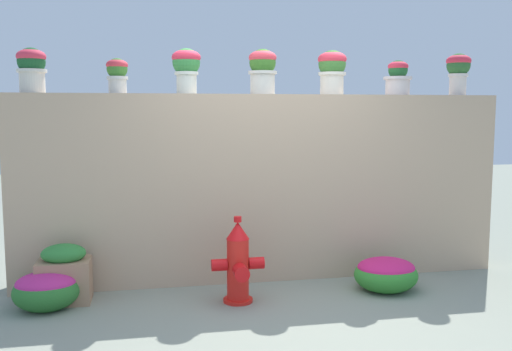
{
  "coord_description": "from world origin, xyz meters",
  "views": [
    {
      "loc": [
        -1.19,
        -4.44,
        1.75
      ],
      "look_at": [
        -0.12,
        1.06,
        1.1
      ],
      "focal_mm": 39.56,
      "sensor_mm": 36.0,
      "label": 1
    }
  ],
  "objects_px": {
    "potted_plant_0": "(32,66)",
    "potted_plant_5": "(398,77)",
    "flower_bush_left": "(46,289)",
    "potted_plant_3": "(263,68)",
    "planter_box": "(64,274)",
    "potted_plant_6": "(458,69)",
    "potted_plant_2": "(186,65)",
    "potted_plant_1": "(117,73)",
    "potted_plant_4": "(332,68)",
    "fire_hydrant": "(238,264)",
    "flower_bush_right": "(386,273)"
  },
  "relations": [
    {
      "from": "potted_plant_0",
      "to": "potted_plant_5",
      "type": "height_order",
      "value": "potted_plant_0"
    },
    {
      "from": "flower_bush_left",
      "to": "potted_plant_5",
      "type": "bearing_deg",
      "value": 9.18
    },
    {
      "from": "potted_plant_3",
      "to": "planter_box",
      "type": "distance_m",
      "value": 2.77
    },
    {
      "from": "potted_plant_3",
      "to": "potted_plant_6",
      "type": "bearing_deg",
      "value": -0.91
    },
    {
      "from": "potted_plant_2",
      "to": "planter_box",
      "type": "relative_size",
      "value": 0.82
    },
    {
      "from": "potted_plant_1",
      "to": "potted_plant_0",
      "type": "bearing_deg",
      "value": -178.98
    },
    {
      "from": "potted_plant_1",
      "to": "potted_plant_2",
      "type": "height_order",
      "value": "potted_plant_2"
    },
    {
      "from": "flower_bush_left",
      "to": "planter_box",
      "type": "xyz_separation_m",
      "value": [
        0.14,
        0.15,
        0.08
      ]
    },
    {
      "from": "potted_plant_2",
      "to": "potted_plant_5",
      "type": "relative_size",
      "value": 1.22
    },
    {
      "from": "potted_plant_4",
      "to": "potted_plant_6",
      "type": "xyz_separation_m",
      "value": [
        1.41,
        -0.07,
        0.01
      ]
    },
    {
      "from": "potted_plant_4",
      "to": "potted_plant_6",
      "type": "relative_size",
      "value": 1.03
    },
    {
      "from": "fire_hydrant",
      "to": "flower_bush_right",
      "type": "height_order",
      "value": "fire_hydrant"
    },
    {
      "from": "flower_bush_left",
      "to": "potted_plant_3",
      "type": "bearing_deg",
      "value": 16.18
    },
    {
      "from": "potted_plant_1",
      "to": "potted_plant_3",
      "type": "height_order",
      "value": "potted_plant_3"
    },
    {
      "from": "potted_plant_1",
      "to": "potted_plant_4",
      "type": "distance_m",
      "value": 2.2
    },
    {
      "from": "potted_plant_3",
      "to": "potted_plant_4",
      "type": "height_order",
      "value": "potted_plant_4"
    },
    {
      "from": "potted_plant_2",
      "to": "potted_plant_5",
      "type": "bearing_deg",
      "value": -0.49
    },
    {
      "from": "potted_plant_0",
      "to": "potted_plant_3",
      "type": "relative_size",
      "value": 0.93
    },
    {
      "from": "fire_hydrant",
      "to": "flower_bush_left",
      "type": "height_order",
      "value": "fire_hydrant"
    },
    {
      "from": "planter_box",
      "to": "flower_bush_left",
      "type": "bearing_deg",
      "value": -131.68
    },
    {
      "from": "potted_plant_3",
      "to": "potted_plant_4",
      "type": "distance_m",
      "value": 0.75
    },
    {
      "from": "potted_plant_6",
      "to": "flower_bush_right",
      "type": "distance_m",
      "value": 2.39
    },
    {
      "from": "potted_plant_0",
      "to": "potted_plant_6",
      "type": "distance_m",
      "value": 4.39
    },
    {
      "from": "flower_bush_right",
      "to": "potted_plant_4",
      "type": "bearing_deg",
      "value": 114.76
    },
    {
      "from": "potted_plant_3",
      "to": "flower_bush_left",
      "type": "xyz_separation_m",
      "value": [
        -2.08,
        -0.6,
        -2.0
      ]
    },
    {
      "from": "potted_plant_4",
      "to": "planter_box",
      "type": "height_order",
      "value": "potted_plant_4"
    },
    {
      "from": "flower_bush_left",
      "to": "flower_bush_right",
      "type": "xyz_separation_m",
      "value": [
        3.17,
        -0.09,
        -0.01
      ]
    },
    {
      "from": "potted_plant_6",
      "to": "potted_plant_0",
      "type": "bearing_deg",
      "value": 179.72
    },
    {
      "from": "potted_plant_1",
      "to": "flower_bush_right",
      "type": "xyz_separation_m",
      "value": [
        2.53,
        -0.69,
        -1.94
      ]
    },
    {
      "from": "potted_plant_6",
      "to": "flower_bush_left",
      "type": "height_order",
      "value": "potted_plant_6"
    },
    {
      "from": "potted_plant_3",
      "to": "potted_plant_6",
      "type": "xyz_separation_m",
      "value": [
        2.16,
        -0.03,
        0.02
      ]
    },
    {
      "from": "potted_plant_2",
      "to": "flower_bush_right",
      "type": "relative_size",
      "value": 0.72
    },
    {
      "from": "potted_plant_3",
      "to": "fire_hydrant",
      "type": "relative_size",
      "value": 0.58
    },
    {
      "from": "potted_plant_4",
      "to": "flower_bush_left",
      "type": "bearing_deg",
      "value": -167.27
    },
    {
      "from": "potted_plant_0",
      "to": "potted_plant_5",
      "type": "relative_size",
      "value": 1.15
    },
    {
      "from": "potted_plant_1",
      "to": "potted_plant_2",
      "type": "distance_m",
      "value": 0.67
    },
    {
      "from": "potted_plant_3",
      "to": "potted_plant_6",
      "type": "relative_size",
      "value": 1.01
    },
    {
      "from": "potted_plant_4",
      "to": "flower_bush_right",
      "type": "relative_size",
      "value": 0.75
    },
    {
      "from": "potted_plant_6",
      "to": "flower_bush_right",
      "type": "height_order",
      "value": "potted_plant_6"
    },
    {
      "from": "potted_plant_6",
      "to": "potted_plant_5",
      "type": "bearing_deg",
      "value": 179.7
    },
    {
      "from": "potted_plant_3",
      "to": "planter_box",
      "type": "bearing_deg",
      "value": -166.96
    },
    {
      "from": "potted_plant_3",
      "to": "potted_plant_5",
      "type": "xyz_separation_m",
      "value": [
        1.46,
        -0.03,
        -0.08
      ]
    },
    {
      "from": "potted_plant_5",
      "to": "fire_hydrant",
      "type": "relative_size",
      "value": 0.46
    },
    {
      "from": "flower_bush_left",
      "to": "fire_hydrant",
      "type": "bearing_deg",
      "value": -5.22
    },
    {
      "from": "potted_plant_0",
      "to": "fire_hydrant",
      "type": "bearing_deg",
      "value": -22.01
    },
    {
      "from": "potted_plant_0",
      "to": "flower_bush_right",
      "type": "relative_size",
      "value": 0.68
    },
    {
      "from": "potted_plant_5",
      "to": "planter_box",
      "type": "height_order",
      "value": "potted_plant_5"
    },
    {
      "from": "potted_plant_1",
      "to": "potted_plant_6",
      "type": "relative_size",
      "value": 0.75
    },
    {
      "from": "potted_plant_0",
      "to": "potted_plant_2",
      "type": "height_order",
      "value": "potted_plant_2"
    },
    {
      "from": "potted_plant_0",
      "to": "flower_bush_left",
      "type": "distance_m",
      "value": 2.07
    }
  ]
}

